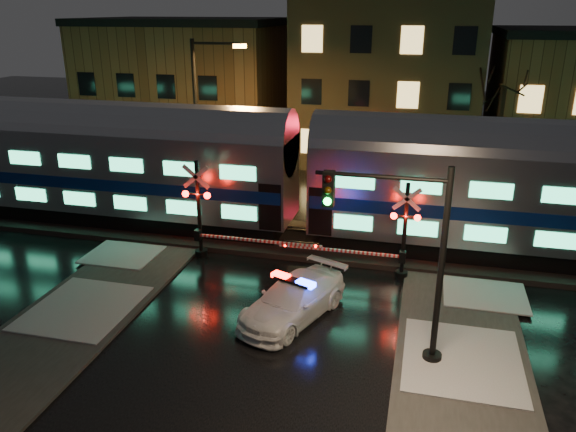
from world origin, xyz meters
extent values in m
plane|color=black|center=(0.00, 0.00, 0.00)|extent=(120.00, 120.00, 0.00)
cube|color=black|center=(0.00, 5.00, 0.12)|extent=(90.00, 4.20, 0.24)
cube|color=#2D2D2D|center=(-6.50, -6.00, 0.06)|extent=(4.00, 20.00, 0.12)
cube|color=#2D2D2D|center=(6.50, -6.00, 0.06)|extent=(4.00, 20.00, 0.12)
cube|color=brown|center=(-13.00, 22.00, 4.50)|extent=(14.00, 10.00, 9.00)
cube|color=brown|center=(2.00, 22.50, 5.75)|extent=(12.00, 11.00, 11.50)
cube|color=black|center=(-13.28, 5.00, 0.64)|extent=(24.00, 2.40, 0.80)
cube|color=#B7BAC1|center=(-13.28, 5.00, 2.94)|extent=(25.00, 3.05, 3.80)
cube|color=navy|center=(-13.28, 5.00, 2.54)|extent=(24.75, 3.09, 0.55)
cube|color=#42FCAD|center=(-13.28, 3.45, 1.79)|extent=(21.00, 0.05, 0.62)
cube|color=#42FCAD|center=(-13.28, 3.45, 3.59)|extent=(21.00, 0.05, 0.62)
cylinder|color=#B7BAC1|center=(-13.28, 5.00, 4.64)|extent=(25.00, 3.05, 3.05)
imported|color=white|center=(0.87, -1.61, 0.69)|extent=(3.56, 5.15, 1.39)
cube|color=black|center=(0.87, -1.61, 1.43)|extent=(1.48, 0.88, 0.09)
cube|color=#FF0C05|center=(0.39, -1.42, 1.47)|extent=(0.71, 0.53, 0.16)
cube|color=#1426FF|center=(1.35, -1.80, 1.47)|extent=(0.71, 0.53, 0.16)
cylinder|color=black|center=(4.37, 2.40, 0.15)|extent=(0.50, 0.50, 0.30)
cylinder|color=black|center=(4.37, 2.40, 1.99)|extent=(0.16, 0.16, 3.98)
sphere|color=#FF0C05|center=(3.92, 2.22, 2.69)|extent=(0.26, 0.26, 0.26)
sphere|color=#FF0C05|center=(4.82, 2.22, 2.69)|extent=(0.26, 0.26, 0.26)
cube|color=white|center=(1.88, 2.15, 1.05)|extent=(4.98, 0.10, 0.10)
cube|color=black|center=(4.37, 2.15, 1.05)|extent=(0.25, 0.30, 0.45)
cylinder|color=black|center=(-4.19, 2.40, 0.16)|extent=(0.54, 0.54, 0.32)
cylinder|color=black|center=(-4.19, 2.40, 2.15)|extent=(0.17, 0.17, 4.30)
sphere|color=#FF0C05|center=(-4.67, 2.22, 2.90)|extent=(0.28, 0.28, 0.28)
sphere|color=#FF0C05|center=(-3.71, 2.22, 2.90)|extent=(0.28, 0.28, 0.28)
cube|color=white|center=(-1.51, 2.15, 1.13)|extent=(5.37, 0.10, 0.10)
cube|color=black|center=(-4.19, 2.15, 1.13)|extent=(0.25, 0.30, 0.45)
cylinder|color=black|center=(5.60, -3.16, 0.15)|extent=(0.58, 0.58, 0.31)
cylinder|color=black|center=(5.60, -3.16, 3.09)|extent=(0.19, 0.19, 6.18)
cylinder|color=black|center=(3.75, -3.16, 5.77)|extent=(3.71, 0.12, 0.12)
cube|color=black|center=(2.30, -3.31, 5.36)|extent=(0.33, 0.29, 1.03)
sphere|color=#0CFF3F|center=(2.30, -3.47, 5.03)|extent=(0.23, 0.23, 0.23)
cylinder|color=black|center=(-6.91, 9.00, 4.37)|extent=(0.22, 0.22, 8.74)
cylinder|color=black|center=(-5.59, 9.00, 8.53)|extent=(2.62, 0.13, 0.13)
cube|color=orange|center=(-4.39, 9.00, 8.42)|extent=(0.60, 0.31, 0.20)
camera|label=1|loc=(4.85, -18.32, 10.17)|focal=35.00mm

